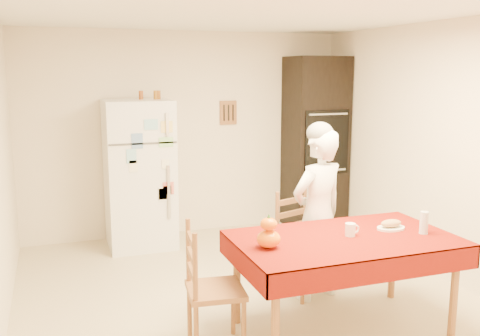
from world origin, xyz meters
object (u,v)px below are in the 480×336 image
chair_far (299,238)px  wine_glass (424,223)px  refrigerator (139,174)px  chair_left (207,284)px  seated_woman (318,215)px  pumpkin_lower (269,239)px  bread_plate (391,228)px  dining_table (344,246)px  coffee_mug (350,230)px  oven_cabinet (315,143)px

chair_far → wine_glass: chair_far is taller
refrigerator → chair_left: (0.07, -2.56, -0.34)m
seated_woman → pumpkin_lower: seated_woman is taller
seated_woman → wine_glass: seated_woman is taller
bread_plate → wine_glass: bearing=-46.1°
dining_table → coffee_mug: bearing=11.9°
oven_cabinet → wine_glass: oven_cabinet is taller
oven_cabinet → bread_plate: bearing=-104.3°
coffee_mug → oven_cabinet: bearing=68.1°
refrigerator → seated_woman: 2.36m
oven_cabinet → pumpkin_lower: size_ratio=12.58×
dining_table → coffee_mug: size_ratio=17.00×
seated_woman → coffee_mug: seated_woman is taller
oven_cabinet → bread_plate: oven_cabinet is taller
dining_table → coffee_mug: coffee_mug is taller
chair_far → refrigerator: bearing=103.6°
refrigerator → bread_plate: size_ratio=7.08×
seated_woman → coffee_mug: 0.62m
refrigerator → wine_glass: size_ratio=9.66×
chair_left → chair_far: bearing=-49.2°
chair_far → bread_plate: 0.91m
refrigerator → bread_plate: 3.03m
dining_table → wine_glass: (0.63, -0.12, 0.16)m
seated_woman → bread_plate: 0.67m
refrigerator → wine_glass: refrigerator is taller
wine_glass → seated_woman: bearing=125.5°
pumpkin_lower → seated_woman: bearing=41.5°
refrigerator → coffee_mug: refrigerator is taller
bread_plate → chair_far: bearing=120.8°
dining_table → chair_left: 1.10m
bread_plate → dining_table: bearing=-173.1°
oven_cabinet → chair_far: (-1.12, -1.87, -0.59)m
chair_left → wine_glass: size_ratio=5.40×
chair_far → oven_cabinet: bearing=40.1°
dining_table → seated_woman: 0.64m
chair_far → coffee_mug: (0.05, -0.80, 0.30)m
bread_plate → coffee_mug: bearing=-173.8°
coffee_mug → wine_glass: wine_glass is taller
pumpkin_lower → bread_plate: 1.11m
dining_table → chair_far: (0.01, 0.81, -0.18)m
refrigerator → pumpkin_lower: size_ratio=9.72×
oven_cabinet → chair_left: bearing=-130.3°
chair_left → coffee_mug: (1.14, -0.05, 0.30)m
wine_glass → bread_plate: wine_glass is taller
dining_table → bread_plate: bearing=6.9°
oven_cabinet → bread_plate: size_ratio=9.17×
chair_far → chair_left: size_ratio=1.00×
refrigerator → chair_far: refrigerator is taller
chair_far → pumpkin_lower: chair_far is taller
oven_cabinet → chair_left: oven_cabinet is taller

